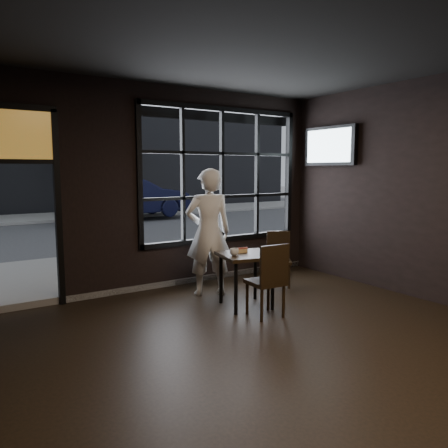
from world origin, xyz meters
TOP-DOWN VIEW (x-y plane):
  - floor at (0.00, 0.00)m, footprint 6.00×7.00m
  - ceiling at (0.00, 0.00)m, footprint 6.00×7.00m
  - window_frame at (1.20, 3.50)m, footprint 3.06×0.12m
  - stained_transom at (-2.10, 3.50)m, footprint 1.20×0.06m
  - street_asphalt at (0.00, 24.00)m, footprint 60.00×41.00m
  - cafe_table at (0.62, 1.98)m, footprint 0.82×0.82m
  - chair_near at (0.60, 1.52)m, footprint 0.44×0.44m
  - chair_window at (1.70, 2.56)m, footprint 0.53×0.53m
  - man at (0.49, 2.77)m, footprint 0.81×0.65m
  - hotdog at (0.60, 2.08)m, footprint 0.21×0.10m
  - cup at (0.40, 1.95)m, footprint 0.13×0.13m
  - tv at (2.93, 2.68)m, footprint 0.13×1.16m
  - navy_car at (3.03, 12.82)m, footprint 4.77×1.98m
  - tree_right at (2.32, 15.33)m, footprint 2.68×2.68m

SIDE VIEW (x-z plane):
  - street_asphalt at x=0.00m, z-range -0.04..0.00m
  - floor at x=0.00m, z-range -0.02..0.00m
  - cafe_table at x=0.62m, z-range 0.00..0.75m
  - chair_window at x=1.70m, z-range 0.00..0.88m
  - chair_near at x=0.60m, z-range 0.00..0.97m
  - hotdog at x=0.60m, z-range 0.75..0.81m
  - cup at x=0.40m, z-range 0.75..0.84m
  - navy_car at x=3.03m, z-range 0.10..1.64m
  - man at x=0.49m, z-range 0.00..1.91m
  - window_frame at x=1.20m, z-range 0.66..2.94m
  - tv at x=2.93m, z-range 1.97..2.65m
  - stained_transom at x=-2.10m, z-range 2.00..2.70m
  - ceiling at x=0.00m, z-range 3.20..3.22m
  - tree_right at x=2.32m, z-range 0.94..5.52m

